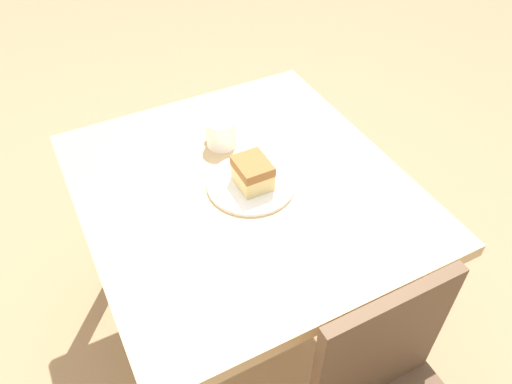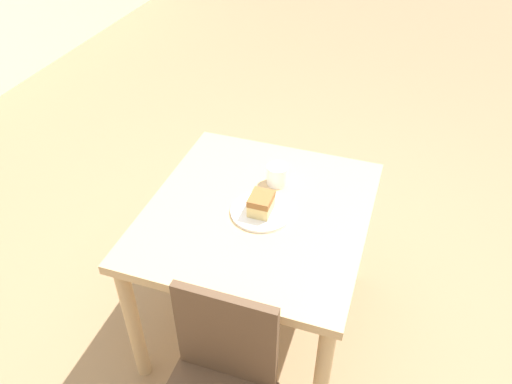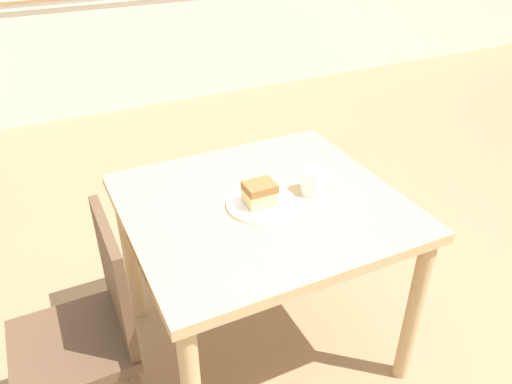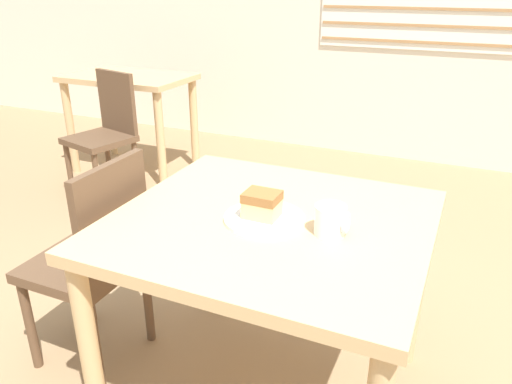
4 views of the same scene
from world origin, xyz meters
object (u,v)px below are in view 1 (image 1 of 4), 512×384
dining_table_near (243,209)px  plate (251,184)px  coffee_mug (221,132)px  cake_slice (252,173)px

dining_table_near → plate: (-0.01, -0.02, 0.11)m
dining_table_near → coffee_mug: bearing=-6.6°
cake_slice → dining_table_near: bearing=44.5°
plate → cake_slice: bearing=-172.2°
dining_table_near → cake_slice: (-0.02, -0.02, 0.15)m
coffee_mug → plate: bearing=179.0°
dining_table_near → cake_slice: cake_slice is taller
cake_slice → coffee_mug: bearing=-0.7°
dining_table_near → plate: plate is taller
plate → coffee_mug: (0.21, -0.00, 0.04)m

